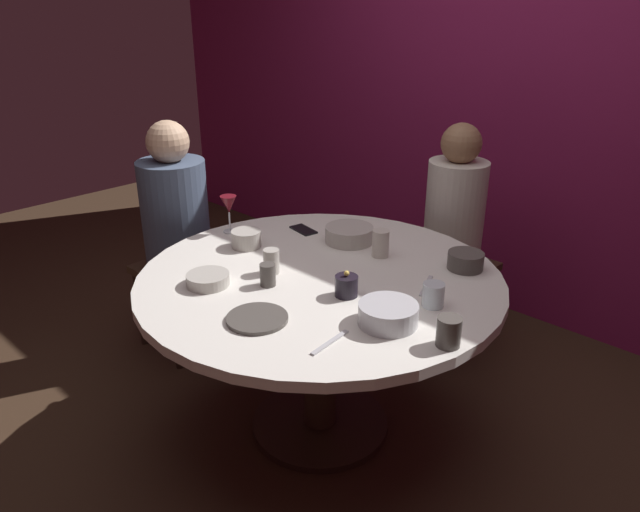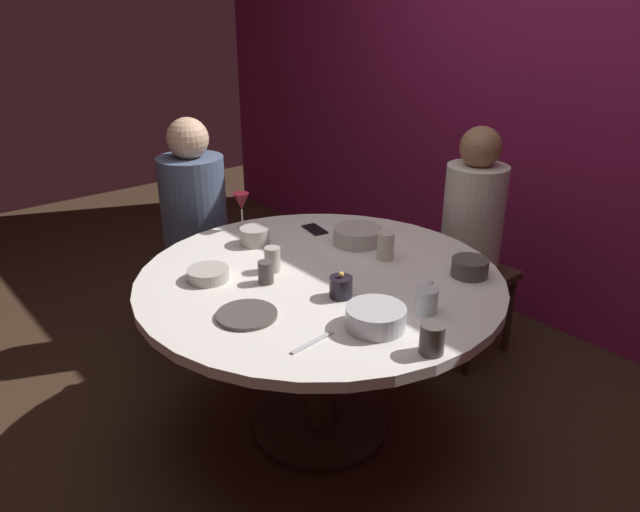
{
  "view_description": "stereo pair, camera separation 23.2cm",
  "coord_description": "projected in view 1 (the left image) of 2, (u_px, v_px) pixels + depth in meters",
  "views": [
    {
      "loc": [
        1.47,
        -1.54,
        1.75
      ],
      "look_at": [
        0.0,
        0.0,
        0.83
      ],
      "focal_mm": 33.37,
      "sensor_mm": 36.0,
      "label": 1
    },
    {
      "loc": [
        1.63,
        -1.38,
        1.75
      ],
      "look_at": [
        0.0,
        0.0,
        0.83
      ],
      "focal_mm": 33.37,
      "sensor_mm": 36.0,
      "label": 2
    }
  ],
  "objects": [
    {
      "name": "bowl_rice_portion",
      "position": [
        465.0,
        261.0,
        2.4
      ],
      "size": [
        0.14,
        0.14,
        0.07
      ],
      "primitive_type": "cylinder",
      "color": "#4C4742",
      "rests_on": "dining_table"
    },
    {
      "name": "bowl_sauce_side",
      "position": [
        208.0,
        279.0,
        2.26
      ],
      "size": [
        0.16,
        0.16,
        0.05
      ],
      "primitive_type": "cylinder",
      "color": "#B2ADA3",
      "rests_on": "dining_table"
    },
    {
      "name": "bowl_serving_large",
      "position": [
        388.0,
        314.0,
        1.99
      ],
      "size": [
        0.2,
        0.2,
        0.07
      ],
      "primitive_type": "cylinder",
      "color": "#B7B7BC",
      "rests_on": "dining_table"
    },
    {
      "name": "ground_plane",
      "position": [
        320.0,
        425.0,
        2.66
      ],
      "size": [
        8.0,
        8.0,
        0.0
      ],
      "primitive_type": "plane",
      "color": "#382619"
    },
    {
      "name": "cup_near_candle",
      "position": [
        271.0,
        261.0,
        2.35
      ],
      "size": [
        0.06,
        0.06,
        0.1
      ],
      "primitive_type": "cylinder",
      "color": "#B2ADA3",
      "rests_on": "dining_table"
    },
    {
      "name": "fork_near_plate",
      "position": [
        330.0,
        342.0,
        1.89
      ],
      "size": [
        0.03,
        0.18,
        0.01
      ],
      "primitive_type": "cube",
      "rotation": [
        0.0,
        0.0,
        0.09
      ],
      "color": "#B7B7BC",
      "rests_on": "dining_table"
    },
    {
      "name": "cell_phone",
      "position": [
        303.0,
        230.0,
        2.8
      ],
      "size": [
        0.15,
        0.1,
        0.01
      ],
      "primitive_type": "cube",
      "rotation": [
        0.0,
        0.0,
        4.52
      ],
      "color": "black",
      "rests_on": "dining_table"
    },
    {
      "name": "knife_near_plate",
      "position": [
        426.0,
        286.0,
        2.26
      ],
      "size": [
        0.08,
        0.17,
        0.01
      ],
      "primitive_type": "cube",
      "rotation": [
        0.0,
        0.0,
        0.39
      ],
      "color": "#B7B7BC",
      "rests_on": "dining_table"
    },
    {
      "name": "wine_glass",
      "position": [
        229.0,
        206.0,
        2.73
      ],
      "size": [
        0.08,
        0.08,
        0.18
      ],
      "color": "silver",
      "rests_on": "dining_table"
    },
    {
      "name": "seated_diner_back",
      "position": [
        454.0,
        215.0,
        3.02
      ],
      "size": [
        0.4,
        0.4,
        1.21
      ],
      "rotation": [
        0.0,
        0.0,
        4.71
      ],
      "color": "#3F2D1E",
      "rests_on": "ground"
    },
    {
      "name": "dinner_plate",
      "position": [
        257.0,
        318.0,
        2.02
      ],
      "size": [
        0.21,
        0.21,
        0.01
      ],
      "primitive_type": "cylinder",
      "color": "#4C4742",
      "rests_on": "dining_table"
    },
    {
      "name": "seated_diner_left",
      "position": [
        175.0,
        215.0,
        2.99
      ],
      "size": [
        0.4,
        0.4,
        1.22
      ],
      "rotation": [
        0.0,
        0.0,
        6.28
      ],
      "color": "#3F2D1E",
      "rests_on": "ground"
    },
    {
      "name": "back_wall",
      "position": [
        528.0,
        89.0,
        3.22
      ],
      "size": [
        6.0,
        0.1,
        2.6
      ],
      "primitive_type": "cube",
      "color": "maroon",
      "rests_on": "ground"
    },
    {
      "name": "cup_far_edge",
      "position": [
        380.0,
        243.0,
        2.5
      ],
      "size": [
        0.07,
        0.07,
        0.12
      ],
      "primitive_type": "cylinder",
      "color": "beige",
      "rests_on": "dining_table"
    },
    {
      "name": "bowl_salad_center",
      "position": [
        246.0,
        239.0,
        2.61
      ],
      "size": [
        0.13,
        0.13,
        0.07
      ],
      "primitive_type": "cylinder",
      "color": "#B2ADA3",
      "rests_on": "dining_table"
    },
    {
      "name": "cup_by_left_diner",
      "position": [
        433.0,
        295.0,
        2.1
      ],
      "size": [
        0.08,
        0.08,
        0.09
      ],
      "primitive_type": "cylinder",
      "color": "silver",
      "rests_on": "dining_table"
    },
    {
      "name": "cup_center_front",
      "position": [
        449.0,
        332.0,
        1.86
      ],
      "size": [
        0.08,
        0.08,
        0.1
      ],
      "primitive_type": "cylinder",
      "color": "#4C4742",
      "rests_on": "dining_table"
    },
    {
      "name": "cup_by_right_diner",
      "position": [
        268.0,
        275.0,
        2.25
      ],
      "size": [
        0.06,
        0.06,
        0.09
      ],
      "primitive_type": "cylinder",
      "color": "#4C4742",
      "rests_on": "dining_table"
    },
    {
      "name": "bowl_small_white",
      "position": [
        349.0,
        234.0,
        2.66
      ],
      "size": [
        0.22,
        0.22,
        0.07
      ],
      "primitive_type": "cylinder",
      "color": "#B2ADA3",
      "rests_on": "dining_table"
    },
    {
      "name": "candle_holder",
      "position": [
        346.0,
        286.0,
        2.18
      ],
      "size": [
        0.09,
        0.09,
        0.1
      ],
      "color": "black",
      "rests_on": "dining_table"
    },
    {
      "name": "dining_table",
      "position": [
        320.0,
        305.0,
        2.41
      ],
      "size": [
        1.45,
        1.45,
        0.75
      ],
      "color": "silver",
      "rests_on": "ground"
    }
  ]
}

